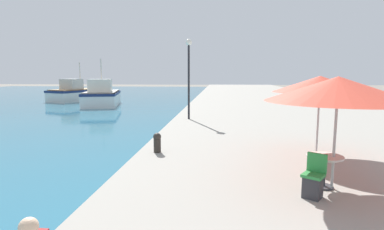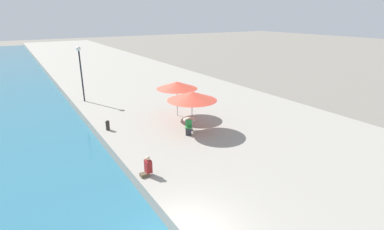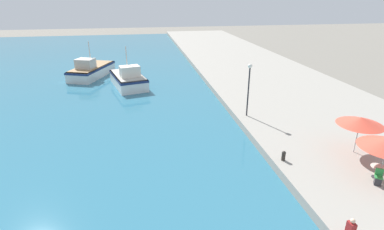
{
  "view_description": "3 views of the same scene",
  "coord_description": "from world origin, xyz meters",
  "px_view_note": "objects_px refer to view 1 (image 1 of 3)",
  "views": [
    {
      "loc": [
        2.69,
        1.37,
        3.17
      ],
      "look_at": [
        1.5,
        14.33,
        1.43
      ],
      "focal_mm": 28.0,
      "sensor_mm": 36.0,
      "label": 1
    },
    {
      "loc": [
        -4.06,
        -7.06,
        7.66
      ],
      "look_at": [
        5.24,
        8.11,
        1.63
      ],
      "focal_mm": 28.0,
      "sensor_mm": 36.0,
      "label": 2
    },
    {
      "loc": [
        -7.95,
        -4.47,
        10.51
      ],
      "look_at": [
        -4.0,
        18.0,
        1.23
      ],
      "focal_mm": 28.0,
      "sensor_mm": 36.0,
      "label": 3
    }
  ],
  "objects_px": {
    "fishing_boat_mid": "(80,93)",
    "lamppost": "(189,65)",
    "mooring_bollard": "(157,142)",
    "fishing_boat_near": "(102,96)",
    "cafe_table": "(324,165)",
    "cafe_umbrella_pink": "(338,89)",
    "cafe_umbrella_white": "(320,84)",
    "cafe_chair_left": "(313,182)"
  },
  "relations": [
    {
      "from": "fishing_boat_mid",
      "to": "cafe_chair_left",
      "type": "height_order",
      "value": "fishing_boat_mid"
    },
    {
      "from": "cafe_chair_left",
      "to": "lamppost",
      "type": "distance_m",
      "value": 11.91
    },
    {
      "from": "mooring_bollard",
      "to": "cafe_table",
      "type": "bearing_deg",
      "value": -31.79
    },
    {
      "from": "cafe_umbrella_pink",
      "to": "cafe_chair_left",
      "type": "xyz_separation_m",
      "value": [
        -0.58,
        -0.54,
        -1.92
      ]
    },
    {
      "from": "mooring_bollard",
      "to": "fishing_boat_mid",
      "type": "bearing_deg",
      "value": 120.19
    },
    {
      "from": "cafe_table",
      "to": "lamppost",
      "type": "distance_m",
      "value": 11.45
    },
    {
      "from": "cafe_umbrella_white",
      "to": "cafe_table",
      "type": "xyz_separation_m",
      "value": [
        -0.75,
        -2.93,
        -1.73
      ]
    },
    {
      "from": "fishing_boat_near",
      "to": "cafe_table",
      "type": "xyz_separation_m",
      "value": [
        14.51,
        -23.2,
        0.18
      ]
    },
    {
      "from": "mooring_bollard",
      "to": "cafe_umbrella_white",
      "type": "bearing_deg",
      "value": 2.17
    },
    {
      "from": "cafe_table",
      "to": "fishing_boat_mid",
      "type": "bearing_deg",
      "value": 124.22
    },
    {
      "from": "cafe_umbrella_white",
      "to": "mooring_bollard",
      "type": "distance_m",
      "value": 5.51
    },
    {
      "from": "cafe_umbrella_white",
      "to": "cafe_table",
      "type": "distance_m",
      "value": 3.48
    },
    {
      "from": "cafe_umbrella_pink",
      "to": "cafe_table",
      "type": "relative_size",
      "value": 3.89
    },
    {
      "from": "fishing_boat_mid",
      "to": "lamppost",
      "type": "distance_m",
      "value": 24.13
    },
    {
      "from": "fishing_boat_mid",
      "to": "mooring_bollard",
      "type": "relative_size",
      "value": 13.04
    },
    {
      "from": "cafe_umbrella_pink",
      "to": "cafe_umbrella_white",
      "type": "bearing_deg",
      "value": 78.95
    },
    {
      "from": "fishing_boat_mid",
      "to": "cafe_umbrella_white",
      "type": "bearing_deg",
      "value": -30.92
    },
    {
      "from": "fishing_boat_near",
      "to": "mooring_bollard",
      "type": "xyz_separation_m",
      "value": [
        10.1,
        -20.47,
        -0.01
      ]
    },
    {
      "from": "cafe_chair_left",
      "to": "mooring_bollard",
      "type": "bearing_deg",
      "value": -5.27
    },
    {
      "from": "fishing_boat_mid",
      "to": "cafe_umbrella_white",
      "type": "relative_size",
      "value": 2.93
    },
    {
      "from": "cafe_umbrella_pink",
      "to": "mooring_bollard",
      "type": "distance_m",
      "value": 5.68
    },
    {
      "from": "cafe_umbrella_pink",
      "to": "lamppost",
      "type": "distance_m",
      "value": 11.31
    },
    {
      "from": "cafe_umbrella_white",
      "to": "cafe_chair_left",
      "type": "distance_m",
      "value": 4.19
    },
    {
      "from": "cafe_umbrella_pink",
      "to": "fishing_boat_mid",
      "type": "bearing_deg",
      "value": 124.4
    },
    {
      "from": "cafe_table",
      "to": "lamppost",
      "type": "relative_size",
      "value": 0.18
    },
    {
      "from": "fishing_boat_mid",
      "to": "cafe_umbrella_pink",
      "type": "relative_size",
      "value": 2.74
    },
    {
      "from": "cafe_table",
      "to": "mooring_bollard",
      "type": "relative_size",
      "value": 1.22
    },
    {
      "from": "cafe_umbrella_white",
      "to": "lamppost",
      "type": "xyz_separation_m",
      "value": [
        -4.89,
        7.44,
        0.83
      ]
    },
    {
      "from": "fishing_boat_mid",
      "to": "lamppost",
      "type": "relative_size",
      "value": 1.87
    },
    {
      "from": "fishing_boat_near",
      "to": "cafe_umbrella_pink",
      "type": "height_order",
      "value": "fishing_boat_near"
    },
    {
      "from": "cafe_umbrella_pink",
      "to": "mooring_bollard",
      "type": "xyz_separation_m",
      "value": [
        -4.58,
        2.79,
        -1.89
      ]
    },
    {
      "from": "cafe_umbrella_white",
      "to": "cafe_table",
      "type": "height_order",
      "value": "cafe_umbrella_white"
    },
    {
      "from": "fishing_boat_mid",
      "to": "cafe_umbrella_pink",
      "type": "xyz_separation_m",
      "value": [
        19.71,
        -28.79,
        1.91
      ]
    },
    {
      "from": "cafe_umbrella_pink",
      "to": "mooring_bollard",
      "type": "height_order",
      "value": "cafe_umbrella_pink"
    },
    {
      "from": "cafe_table",
      "to": "cafe_chair_left",
      "type": "distance_m",
      "value": 0.75
    },
    {
      "from": "mooring_bollard",
      "to": "fishing_boat_near",
      "type": "bearing_deg",
      "value": 116.26
    },
    {
      "from": "fishing_boat_near",
      "to": "cafe_table",
      "type": "distance_m",
      "value": 27.37
    },
    {
      "from": "fishing_boat_near",
      "to": "fishing_boat_mid",
      "type": "distance_m",
      "value": 7.48
    },
    {
      "from": "cafe_chair_left",
      "to": "cafe_table",
      "type": "bearing_deg",
      "value": -90.0
    },
    {
      "from": "fishing_boat_near",
      "to": "cafe_table",
      "type": "relative_size",
      "value": 9.4
    },
    {
      "from": "cafe_umbrella_white",
      "to": "fishing_boat_near",
      "type": "bearing_deg",
      "value": 126.97
    },
    {
      "from": "cafe_umbrella_white",
      "to": "cafe_chair_left",
      "type": "height_order",
      "value": "cafe_umbrella_white"
    }
  ]
}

